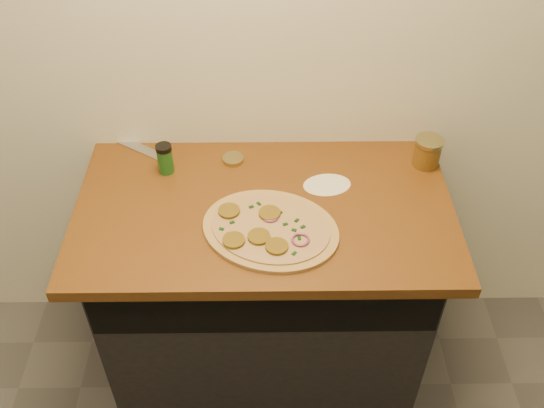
{
  "coord_description": "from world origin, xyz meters",
  "views": [
    {
      "loc": [
        0.01,
        0.01,
        2.2
      ],
      "look_at": [
        0.02,
        1.37,
        0.95
      ],
      "focal_mm": 40.0,
      "sensor_mm": 36.0,
      "label": 1
    }
  ],
  "objects_px": {
    "pizza": "(269,229)",
    "salsa_jar": "(427,152)",
    "spice_shaker": "(165,159)",
    "chefs_knife": "(122,140)"
  },
  "relations": [
    {
      "from": "pizza",
      "to": "spice_shaker",
      "type": "height_order",
      "value": "spice_shaker"
    },
    {
      "from": "salsa_jar",
      "to": "spice_shaker",
      "type": "xyz_separation_m",
      "value": [
        -0.88,
        -0.03,
        0.0
      ]
    },
    {
      "from": "salsa_jar",
      "to": "spice_shaker",
      "type": "height_order",
      "value": "spice_shaker"
    },
    {
      "from": "pizza",
      "to": "spice_shaker",
      "type": "xyz_separation_m",
      "value": [
        -0.34,
        0.29,
        0.04
      ]
    },
    {
      "from": "pizza",
      "to": "spice_shaker",
      "type": "distance_m",
      "value": 0.45
    },
    {
      "from": "salsa_jar",
      "to": "spice_shaker",
      "type": "distance_m",
      "value": 0.88
    },
    {
      "from": "chefs_knife",
      "to": "spice_shaker",
      "type": "relative_size",
      "value": 2.54
    },
    {
      "from": "spice_shaker",
      "to": "chefs_knife",
      "type": "bearing_deg",
      "value": 136.42
    },
    {
      "from": "chefs_knife",
      "to": "salsa_jar",
      "type": "relative_size",
      "value": 2.64
    },
    {
      "from": "pizza",
      "to": "salsa_jar",
      "type": "bearing_deg",
      "value": 30.76
    }
  ]
}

